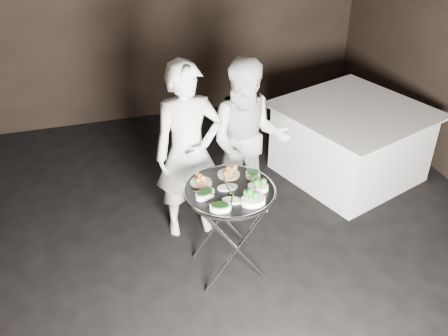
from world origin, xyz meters
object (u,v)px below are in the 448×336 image
object	(u,v)px
serving_tray	(229,191)
dining_table	(350,142)
waiter_right	(248,141)
waiter_left	(188,153)
tray_stand	(229,227)

from	to	relation	value
serving_tray	dining_table	xyz separation A→B (m)	(1.73, 1.09, -0.42)
serving_tray	waiter_right	world-z (taller)	waiter_right
serving_tray	waiter_left	xyz separation A→B (m)	(-0.18, 0.65, 0.02)
serving_tray	dining_table	distance (m)	2.09
tray_stand	dining_table	size ratio (longest dim) A/B	0.58
waiter_right	dining_table	world-z (taller)	waiter_right
waiter_left	dining_table	world-z (taller)	waiter_left
tray_stand	waiter_right	distance (m)	0.93
tray_stand	dining_table	bearing A→B (deg)	32.26
dining_table	serving_tray	bearing A→B (deg)	-147.74
tray_stand	dining_table	xyz separation A→B (m)	(1.73, 1.09, -0.05)
waiter_left	dining_table	distance (m)	2.01
waiter_left	serving_tray	bearing A→B (deg)	-73.63
waiter_left	dining_table	bearing A→B (deg)	13.74
waiter_left	tray_stand	bearing A→B (deg)	-73.63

